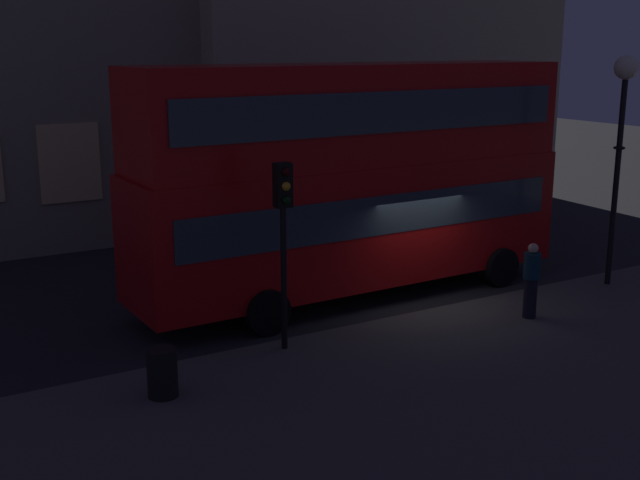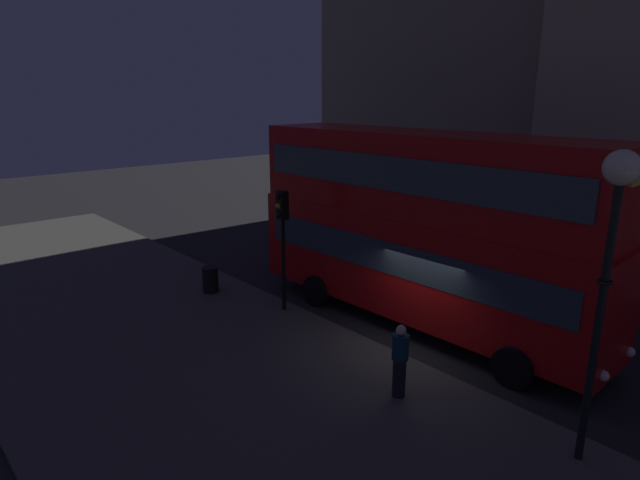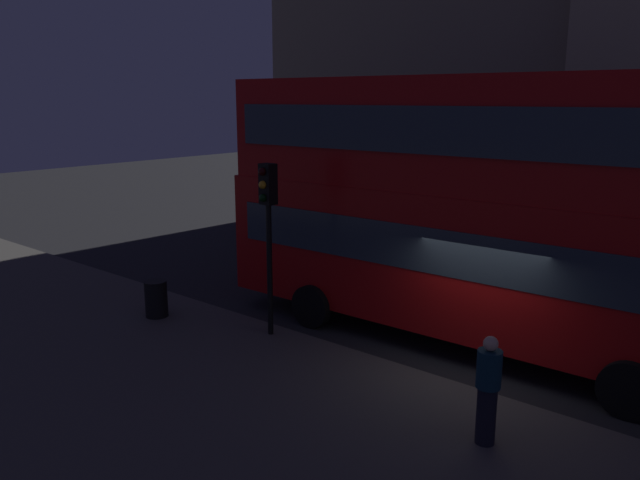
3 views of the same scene
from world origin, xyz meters
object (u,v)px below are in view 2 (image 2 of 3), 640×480
Objects in this scene: traffic_light_near_kerb at (282,225)px; pedestrian at (400,360)px; street_lamp at (613,227)px; double_decker_bus at (421,222)px; litter_bin at (210,279)px.

pedestrian is at bearing -8.47° from traffic_light_near_kerb.
traffic_light_near_kerb reaches higher than pedestrian.
street_lamp is 5.07m from pedestrian.
traffic_light_near_kerb is at bearing 178.41° from street_lamp.
double_decker_bus is 4.03m from traffic_light_near_kerb.
pedestrian is (2.34, -3.56, -2.11)m from double_decker_bus.
double_decker_bus is 12.88× the size of litter_bin.
street_lamp reaches higher than litter_bin.
traffic_light_near_kerb is 0.66× the size of street_lamp.
traffic_light_near_kerb is at bearing -150.89° from pedestrian.
litter_bin is (-2.85, -0.89, -2.25)m from traffic_light_near_kerb.
traffic_light_near_kerb is 4.32× the size of litter_bin.
street_lamp is at bearing 3.04° from litter_bin.
litter_bin is (-11.94, -0.63, -3.94)m from street_lamp.
traffic_light_near_kerb is 3.73m from litter_bin.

